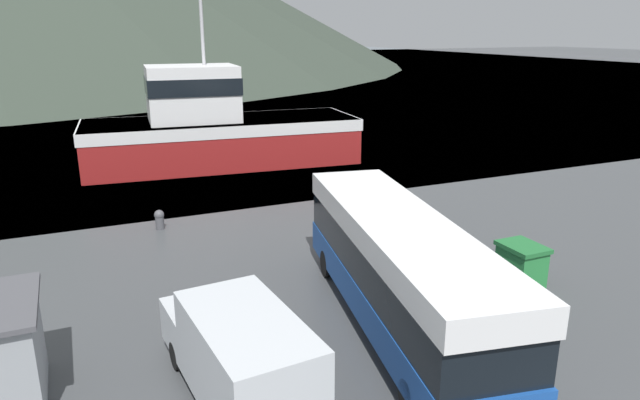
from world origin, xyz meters
The scene contains 6 objects.
water_surface centered at (0.00, 140.29, 0.00)m, with size 240.00×240.00×0.00m, color slate.
tour_bus centered at (-1.59, 8.01, 1.81)m, with size 4.43×11.12×3.22m.
delivery_van centered at (-6.60, 6.47, 1.25)m, with size 2.42×5.76×2.36m.
fishing_boat centered at (-1.24, 29.92, 2.22)m, with size 16.81×7.20×11.76m.
storage_bin centered at (3.49, 8.69, 0.72)m, with size 1.15×1.47×1.42m.
mooring_bollard centered at (-6.42, 19.06, 0.45)m, with size 0.41×0.41×0.83m.
Camera 1 is at (-9.41, -4.31, 8.09)m, focal length 32.00 mm.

